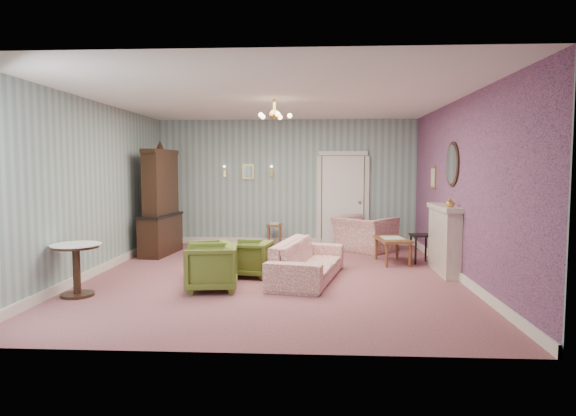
# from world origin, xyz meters

# --- Properties ---
(floor) EXTENTS (7.00, 7.00, 0.00)m
(floor) POSITION_xyz_m (0.00, 0.00, 0.00)
(floor) COLOR #98585D
(floor) RESTS_ON ground
(ceiling) EXTENTS (7.00, 7.00, 0.00)m
(ceiling) POSITION_xyz_m (0.00, 0.00, 2.90)
(ceiling) COLOR white
(ceiling) RESTS_ON ground
(wall_back) EXTENTS (6.00, 0.00, 6.00)m
(wall_back) POSITION_xyz_m (0.00, 3.50, 1.45)
(wall_back) COLOR gray
(wall_back) RESTS_ON ground
(wall_front) EXTENTS (6.00, 0.00, 6.00)m
(wall_front) POSITION_xyz_m (0.00, -3.50, 1.45)
(wall_front) COLOR gray
(wall_front) RESTS_ON ground
(wall_left) EXTENTS (0.00, 7.00, 7.00)m
(wall_left) POSITION_xyz_m (-3.00, 0.00, 1.45)
(wall_left) COLOR gray
(wall_left) RESTS_ON ground
(wall_right) EXTENTS (0.00, 7.00, 7.00)m
(wall_right) POSITION_xyz_m (3.00, 0.00, 1.45)
(wall_right) COLOR gray
(wall_right) RESTS_ON ground
(wall_right_floral) EXTENTS (0.00, 7.00, 7.00)m
(wall_right_floral) POSITION_xyz_m (2.98, 0.00, 1.45)
(wall_right_floral) COLOR #C26184
(wall_right_floral) RESTS_ON ground
(door) EXTENTS (1.12, 0.12, 2.16)m
(door) POSITION_xyz_m (1.30, 3.46, 1.08)
(door) COLOR white
(door) RESTS_ON floor
(olive_chair_a) EXTENTS (0.77, 0.80, 0.74)m
(olive_chair_a) POSITION_xyz_m (-0.85, -1.03, 0.37)
(olive_chair_a) COLOR #5D6E26
(olive_chair_a) RESTS_ON floor
(olive_chair_b) EXTENTS (0.82, 0.84, 0.68)m
(olive_chair_b) POSITION_xyz_m (-1.01, -0.33, 0.34)
(olive_chair_b) COLOR #5D6E26
(olive_chair_b) RESTS_ON floor
(olive_chair_c) EXTENTS (0.69, 0.73, 0.65)m
(olive_chair_c) POSITION_xyz_m (-0.40, -0.06, 0.33)
(olive_chair_c) COLOR #5D6E26
(olive_chair_c) RESTS_ON floor
(sofa_chintz) EXTENTS (1.05, 2.22, 0.84)m
(sofa_chintz) POSITION_xyz_m (0.55, -0.23, 0.42)
(sofa_chintz) COLOR #AB4552
(sofa_chintz) RESTS_ON floor
(wingback_chair) EXTENTS (1.35, 1.31, 1.00)m
(wingback_chair) POSITION_xyz_m (1.73, 2.60, 0.50)
(wingback_chair) COLOR #AB4552
(wingback_chair) RESTS_ON floor
(dresser) EXTENTS (0.61, 1.42, 2.29)m
(dresser) POSITION_xyz_m (-2.52, 1.96, 1.15)
(dresser) COLOR black
(dresser) RESTS_ON floor
(fireplace) EXTENTS (0.30, 1.40, 1.16)m
(fireplace) POSITION_xyz_m (2.86, 0.40, 0.58)
(fireplace) COLOR beige
(fireplace) RESTS_ON floor
(mantel_vase) EXTENTS (0.15, 0.15, 0.15)m
(mantel_vase) POSITION_xyz_m (2.84, 0.00, 1.23)
(mantel_vase) COLOR gold
(mantel_vase) RESTS_ON fireplace
(oval_mirror) EXTENTS (0.04, 0.76, 0.84)m
(oval_mirror) POSITION_xyz_m (2.96, 0.40, 1.85)
(oval_mirror) COLOR white
(oval_mirror) RESTS_ON wall_right
(framed_print) EXTENTS (0.04, 0.34, 0.42)m
(framed_print) POSITION_xyz_m (2.97, 1.75, 1.60)
(framed_print) COLOR gold
(framed_print) RESTS_ON wall_right
(coffee_table) EXTENTS (0.64, 1.00, 0.48)m
(coffee_table) POSITION_xyz_m (2.12, 1.23, 0.24)
(coffee_table) COLOR brown
(coffee_table) RESTS_ON floor
(side_table_black) EXTENTS (0.41, 0.41, 0.55)m
(side_table_black) POSITION_xyz_m (2.65, 1.25, 0.27)
(side_table_black) COLOR black
(side_table_black) RESTS_ON floor
(pedestal_table) EXTENTS (0.83, 0.83, 0.74)m
(pedestal_table) POSITION_xyz_m (-2.65, -1.47, 0.37)
(pedestal_table) COLOR black
(pedestal_table) RESTS_ON floor
(nesting_table) EXTENTS (0.34, 0.43, 0.56)m
(nesting_table) POSITION_xyz_m (-0.25, 3.06, 0.28)
(nesting_table) COLOR brown
(nesting_table) RESTS_ON floor
(gilt_mirror_back) EXTENTS (0.28, 0.06, 0.36)m
(gilt_mirror_back) POSITION_xyz_m (-0.90, 3.46, 1.70)
(gilt_mirror_back) COLOR gold
(gilt_mirror_back) RESTS_ON wall_back
(sconce_left) EXTENTS (0.16, 0.12, 0.30)m
(sconce_left) POSITION_xyz_m (-1.45, 3.44, 1.70)
(sconce_left) COLOR gold
(sconce_left) RESTS_ON wall_back
(sconce_right) EXTENTS (0.16, 0.12, 0.30)m
(sconce_right) POSITION_xyz_m (-0.35, 3.44, 1.70)
(sconce_right) COLOR gold
(sconce_right) RESTS_ON wall_back
(chandelier) EXTENTS (0.56, 0.56, 0.36)m
(chandelier) POSITION_xyz_m (0.00, 0.00, 2.63)
(chandelier) COLOR gold
(chandelier) RESTS_ON ceiling
(burgundy_cushion) EXTENTS (0.41, 0.28, 0.39)m
(burgundy_cushion) POSITION_xyz_m (1.68, 2.45, 0.48)
(burgundy_cushion) COLOR maroon
(burgundy_cushion) RESTS_ON wingback_chair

